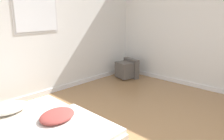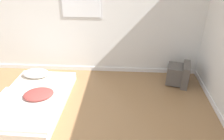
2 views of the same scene
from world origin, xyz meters
The scene contains 3 objects.
wall_back centered at (0.00, 2.81, 1.29)m, with size 8.00×0.08×2.60m.
mattress_bed centered at (-0.33, 1.46, 0.11)m, with size 1.15×1.82×0.30m.
crt_tv centered at (2.33, 2.32, 0.22)m, with size 0.50×0.51×0.45m.
Camera 2 is at (1.24, -1.52, 2.36)m, focal length 35.00 mm.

